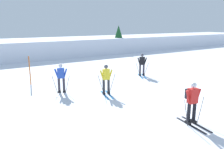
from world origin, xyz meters
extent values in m
plane|color=silver|center=(0.00, 0.00, 0.00)|extent=(120.00, 120.00, 0.00)
cube|color=silver|center=(0.00, 21.02, 1.03)|extent=(80.00, 8.15, 2.05)
cube|color=black|center=(-1.26, -1.95, 0.01)|extent=(0.34, 1.59, 0.02)
cube|color=black|center=(-1.54, -1.91, 0.01)|extent=(0.34, 1.59, 0.02)
cube|color=black|center=(-1.23, -1.81, 0.07)|extent=(0.16, 0.28, 0.10)
cube|color=black|center=(-1.51, -1.76, 0.07)|extent=(0.16, 0.28, 0.10)
cylinder|color=black|center=(-1.23, -1.81, 0.55)|extent=(0.14, 0.14, 0.85)
cylinder|color=black|center=(-1.51, -1.76, 0.55)|extent=(0.14, 0.14, 0.85)
cube|color=red|center=(-1.37, -1.78, 1.17)|extent=(0.41, 0.30, 0.60)
cylinder|color=red|center=(-1.13, -1.84, 1.16)|extent=(0.27, 0.13, 0.55)
cylinder|color=red|center=(-1.62, -1.76, 1.16)|extent=(0.27, 0.13, 0.55)
sphere|color=silver|center=(-1.37, -1.78, 1.60)|extent=(0.22, 0.22, 0.22)
cylinder|color=#38383D|center=(-1.02, -1.94, 0.55)|extent=(0.26, 0.07, 1.10)
cylinder|color=#38383D|center=(-1.75, -1.82, 0.55)|extent=(0.26, 0.07, 1.10)
cube|color=#232328|center=(-1.34, -1.58, 1.19)|extent=(0.31, 0.22, 0.40)
cube|color=#237AC6|center=(2.60, 5.56, 0.01)|extent=(0.82, 1.46, 0.02)
cube|color=#237AC6|center=(2.35, 5.69, 0.01)|extent=(0.82, 1.46, 0.02)
cube|color=black|center=(2.67, 5.70, 0.07)|extent=(0.23, 0.29, 0.10)
cube|color=black|center=(2.42, 5.83, 0.07)|extent=(0.23, 0.29, 0.10)
cylinder|color=#38333D|center=(2.67, 5.70, 0.55)|extent=(0.14, 0.14, 0.85)
cylinder|color=#38333D|center=(2.42, 5.83, 0.55)|extent=(0.14, 0.14, 0.85)
cube|color=black|center=(2.55, 5.76, 1.17)|extent=(0.45, 0.39, 0.60)
cylinder|color=black|center=(2.76, 5.63, 1.16)|extent=(0.27, 0.20, 0.55)
cylinder|color=black|center=(2.31, 5.86, 1.16)|extent=(0.27, 0.20, 0.55)
sphere|color=#4C4C56|center=(2.55, 5.76, 1.60)|extent=(0.22, 0.22, 0.22)
cylinder|color=#38383D|center=(2.78, 5.52, 0.52)|extent=(0.33, 0.19, 1.06)
cylinder|color=#38383D|center=(2.21, 5.82, 0.52)|extent=(0.33, 0.19, 1.06)
cube|color=#232328|center=(2.64, 5.95, 1.19)|extent=(0.33, 0.29, 0.40)
cube|color=silver|center=(-4.14, 4.85, 0.01)|extent=(0.88, 1.43, 0.02)
cube|color=silver|center=(-4.39, 4.99, 0.01)|extent=(0.88, 1.43, 0.02)
cube|color=black|center=(-4.07, 4.98, 0.07)|extent=(0.23, 0.29, 0.10)
cube|color=black|center=(-4.31, 5.12, 0.07)|extent=(0.23, 0.29, 0.10)
cylinder|color=#38333D|center=(-4.07, 4.98, 0.55)|extent=(0.14, 0.14, 0.85)
cylinder|color=#38333D|center=(-4.31, 5.12, 0.55)|extent=(0.14, 0.14, 0.85)
cube|color=#284CB7|center=(-4.19, 5.05, 1.17)|extent=(0.45, 0.40, 0.60)
cylinder|color=#284CB7|center=(-3.98, 4.90, 1.16)|extent=(0.27, 0.21, 0.55)
cylinder|color=#284CB7|center=(-4.42, 5.15, 1.16)|extent=(0.27, 0.21, 0.55)
sphere|color=silver|center=(-4.19, 5.05, 1.60)|extent=(0.22, 0.22, 0.22)
cylinder|color=#38383D|center=(-3.93, 4.78, 0.51)|extent=(0.26, 0.16, 1.03)
cylinder|color=#38383D|center=(-4.55, 5.14, 0.51)|extent=(0.26, 0.16, 1.03)
cube|color=#237AC6|center=(-2.11, 3.15, 0.01)|extent=(0.56, 1.55, 0.02)
cube|color=#237AC6|center=(-2.37, 3.23, 0.01)|extent=(0.56, 1.55, 0.02)
cube|color=black|center=(-2.06, 3.29, 0.07)|extent=(0.19, 0.28, 0.10)
cube|color=black|center=(-2.33, 3.38, 0.07)|extent=(0.19, 0.28, 0.10)
cylinder|color=#2D2D33|center=(-2.06, 3.29, 0.55)|extent=(0.14, 0.14, 0.85)
cylinder|color=#2D2D33|center=(-2.33, 3.38, 0.55)|extent=(0.14, 0.14, 0.85)
cube|color=yellow|center=(-2.20, 3.33, 1.17)|extent=(0.43, 0.34, 0.60)
cylinder|color=yellow|center=(-1.96, 3.24, 1.16)|extent=(0.27, 0.16, 0.55)
cylinder|color=yellow|center=(-2.44, 3.39, 1.16)|extent=(0.27, 0.16, 0.55)
sphere|color=#4C4C56|center=(-2.20, 3.33, 1.60)|extent=(0.22, 0.22, 0.22)
cylinder|color=#38383D|center=(-1.93, 3.15, 0.58)|extent=(0.37, 0.13, 1.17)
cylinder|color=#38383D|center=(-2.53, 3.33, 0.58)|extent=(0.37, 0.13, 1.17)
cube|color=#232328|center=(-2.13, 3.53, 1.19)|extent=(0.32, 0.25, 0.40)
cylinder|color=#C65614|center=(-5.26, 7.85, 0.95)|extent=(0.07, 0.07, 1.89)
cylinder|color=#513823|center=(9.25, 18.46, 0.31)|extent=(0.18, 0.18, 0.62)
cone|color=#194C23|center=(9.25, 18.46, 2.19)|extent=(1.96, 1.96, 3.13)
camera|label=1|loc=(-8.61, -7.00, 3.92)|focal=35.79mm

